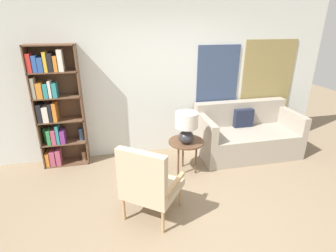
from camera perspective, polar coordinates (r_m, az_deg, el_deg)
name	(u,v)px	position (r m, az deg, el deg)	size (l,w,h in m)	color
ground_plane	(187,221)	(3.47, 4.10, -19.90)	(14.00, 14.00, 0.00)	#847056
wall_back	(160,80)	(4.67, -1.73, 10.08)	(6.40, 0.08, 2.70)	silver
bookshelf	(54,107)	(4.58, -23.51, 3.73)	(0.73, 0.30, 1.99)	brown
armchair	(147,182)	(3.17, -4.50, -12.13)	(0.87, 0.87, 1.00)	tan
couch	(246,135)	(5.06, 16.54, -1.97)	(1.78, 0.93, 0.91)	#9E9384
side_table	(186,144)	(4.15, 3.96, -3.97)	(0.56, 0.56, 0.55)	brown
table_lamp	(187,125)	(3.94, 4.05, 0.21)	(0.34, 0.34, 0.50)	#2D2D33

